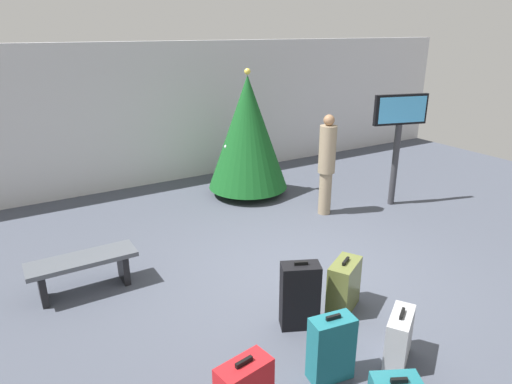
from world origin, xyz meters
name	(u,v)px	position (x,y,z in m)	size (l,w,h in m)	color
ground_plane	(307,276)	(0.00, 0.00, 0.00)	(16.00, 16.00, 0.00)	#424754
back_wall	(170,113)	(0.00, 5.00, 1.49)	(16.00, 0.20, 2.98)	silver
holiday_tree	(248,133)	(0.95, 3.27, 1.28)	(1.60, 1.60, 2.52)	#4C3319
flight_info_kiosk	(399,127)	(3.05, 1.34, 1.52)	(1.03, 0.36, 2.11)	#333338
waiting_bench	(83,266)	(-2.70, 1.19, 0.35)	(1.34, 0.44, 0.48)	#4C5159
traveller_0	(327,162)	(1.63, 1.64, 0.98)	(0.32, 0.32, 1.83)	gray
suitcase_1	(399,338)	(-0.24, -1.83, 0.28)	(0.53, 0.44, 0.59)	#9EA0A5
suitcase_3	(300,296)	(-0.75, -0.84, 0.39)	(0.49, 0.39, 0.83)	black
suitcase_4	(331,348)	(-0.98, -1.65, 0.34)	(0.45, 0.28, 0.71)	#19606B
suitcase_6	(344,286)	(-0.10, -0.84, 0.31)	(0.58, 0.48, 0.67)	#59602D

